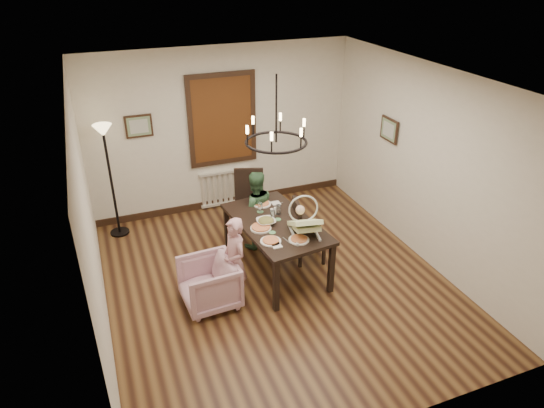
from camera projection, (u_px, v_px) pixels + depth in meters
room_shell at (267, 180)px, 6.40m from camera, size 4.51×5.00×2.81m
dining_table at (276, 227)px, 6.68m from camera, size 1.13×1.78×0.79m
chair_far at (249, 203)px, 7.69m from camera, size 0.58×0.58×1.05m
chair_right at (310, 230)px, 7.02m from camera, size 0.50×0.50×0.98m
armchair at (209, 283)px, 6.18m from camera, size 0.74×0.72×0.64m
elderly_woman at (235, 267)px, 6.20m from camera, size 0.30×0.40×0.98m
seated_man at (255, 216)px, 7.33m from camera, size 0.53×0.42×1.04m
baby_bouncer at (305, 221)px, 6.28m from camera, size 0.51×0.64×0.37m
salad_bowl at (266, 221)px, 6.57m from camera, size 0.31×0.31×0.08m
pizza_platter at (261, 228)px, 6.46m from camera, size 0.28×0.28×0.04m
drinking_glass at (273, 215)px, 6.67m from camera, size 0.07×0.07×0.13m
window_blinds at (222, 120)px, 8.03m from camera, size 1.00×0.03×1.40m
radiator at (225, 187)px, 8.63m from camera, size 0.92×0.12×0.62m
picture_back at (139, 126)px, 7.58m from camera, size 0.42×0.03×0.36m
picture_right at (389, 130)px, 7.43m from camera, size 0.03×0.42×0.36m
floor_lamp at (112, 183)px, 7.49m from camera, size 0.30×0.30×1.80m
chandelier at (276, 142)px, 6.10m from camera, size 0.80×0.80×0.04m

